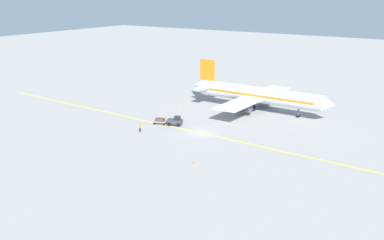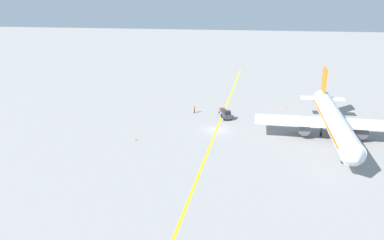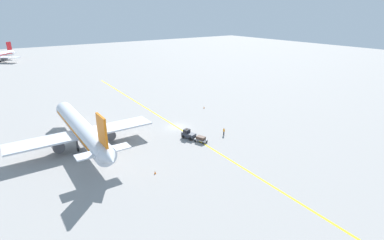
# 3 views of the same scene
# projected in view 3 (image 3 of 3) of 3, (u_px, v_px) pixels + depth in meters

# --- Properties ---
(ground_plane) EXTENTS (400.00, 400.00, 0.00)m
(ground_plane) POSITION_uv_depth(u_px,v_px,m) (177.00, 127.00, 71.05)
(ground_plane) COLOR gray
(apron_yellow_centreline) EXTENTS (6.15, 119.88, 0.01)m
(apron_yellow_centreline) POSITION_uv_depth(u_px,v_px,m) (177.00, 127.00, 71.05)
(apron_yellow_centreline) COLOR yellow
(apron_yellow_centreline) RESTS_ON ground
(airplane_at_gate) EXTENTS (28.10, 35.46, 10.60)m
(airplane_at_gate) POSITION_uv_depth(u_px,v_px,m) (82.00, 130.00, 59.62)
(airplane_at_gate) COLOR silver
(airplane_at_gate) RESTS_ON ground
(baggage_tug_dark) EXTENTS (2.48, 3.32, 2.11)m
(baggage_tug_dark) POSITION_uv_depth(u_px,v_px,m) (188.00, 134.00, 64.56)
(baggage_tug_dark) COLOR #333842
(baggage_tug_dark) RESTS_ON ground
(baggage_cart_trailing) EXTENTS (2.13, 2.90, 1.24)m
(baggage_cart_trailing) POSITION_uv_depth(u_px,v_px,m) (201.00, 139.00, 62.76)
(baggage_cart_trailing) COLOR gray
(baggage_cart_trailing) RESTS_ON ground
(ground_crew_worker) EXTENTS (0.27, 0.57, 1.68)m
(ground_crew_worker) POSITION_uv_depth(u_px,v_px,m) (224.00, 131.00, 66.18)
(ground_crew_worker) COLOR #23232D
(ground_crew_worker) RESTS_ON ground
(traffic_cone_near_nose) EXTENTS (0.32, 0.32, 0.55)m
(traffic_cone_near_nose) POSITION_uv_depth(u_px,v_px,m) (155.00, 172.00, 50.63)
(traffic_cone_near_nose) COLOR orange
(traffic_cone_near_nose) RESTS_ON ground
(traffic_cone_mid_apron) EXTENTS (0.32, 0.32, 0.55)m
(traffic_cone_mid_apron) POSITION_uv_depth(u_px,v_px,m) (204.00, 107.00, 84.52)
(traffic_cone_mid_apron) COLOR orange
(traffic_cone_mid_apron) RESTS_ON ground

